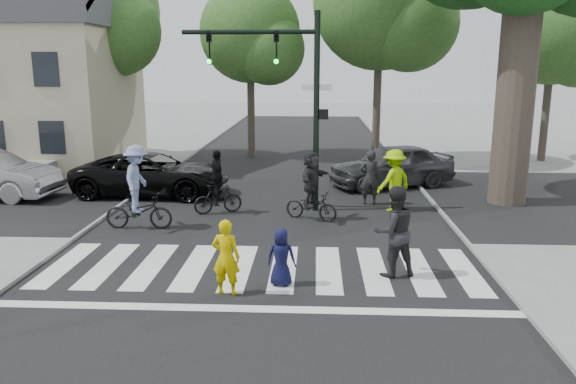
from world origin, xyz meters
name	(u,v)px	position (x,y,z in m)	size (l,w,h in m)	color
ground	(257,285)	(0.00, 0.00, 0.00)	(120.00, 120.00, 0.00)	gray
road_stem	(274,220)	(0.00, 5.00, 0.01)	(10.00, 70.00, 0.01)	black
road_cross	(281,197)	(0.00, 8.00, 0.01)	(70.00, 10.00, 0.01)	black
curb_left	(105,216)	(-5.05, 5.00, 0.05)	(0.10, 70.00, 0.10)	gray
curb_right	(448,221)	(5.05, 5.00, 0.05)	(0.10, 70.00, 0.10)	gray
crosswalk	(260,273)	(0.00, 0.66, 0.01)	(10.00, 3.85, 0.01)	silver
traffic_signal	(288,84)	(0.35, 6.20, 3.90)	(4.45, 0.29, 6.00)	black
bg_tree_0	(1,29)	(-13.74, 16.00, 6.14)	(5.46, 5.20, 8.97)	brown
bg_tree_1	(101,16)	(-8.70, 15.48, 6.65)	(6.09, 5.80, 9.80)	brown
bg_tree_2	(255,37)	(-1.76, 16.62, 5.78)	(5.04, 4.80, 8.40)	brown
bg_tree_3	(388,8)	(4.31, 15.27, 6.94)	(6.30, 6.00, 10.20)	brown
bg_tree_4	(560,39)	(12.23, 16.12, 5.64)	(4.83, 4.60, 8.15)	brown
house	(31,80)	(-11.49, 13.98, 3.80)	(8.40, 8.10, 8.82)	tan
pedestrian_woman	(226,257)	(-0.54, -0.52, 0.77)	(0.56, 0.37, 1.54)	#D3B700
pedestrian_child	(281,257)	(0.51, 0.00, 0.61)	(0.59, 0.39, 1.21)	black
pedestrian_adult	(394,231)	(2.87, 0.68, 0.99)	(0.96, 0.75, 1.98)	black
cyclist_left	(138,193)	(-3.68, 3.94, 1.02)	(1.86, 1.21, 2.34)	black
cyclist_mid	(218,188)	(-1.78, 5.70, 0.80)	(1.54, 0.98, 1.95)	black
cyclist_right	(311,189)	(1.08, 5.09, 0.91)	(1.70, 1.57, 2.05)	black
car_suv	(152,174)	(-4.51, 8.09, 0.74)	(2.45, 5.32, 1.48)	black
car_grey	(392,165)	(4.03, 9.95, 0.80)	(1.89, 4.70, 1.60)	#3A3A3F
bystander_hivis	(394,180)	(3.62, 6.31, 0.96)	(1.24, 0.72, 1.93)	#99D702
bystander_dark	(370,178)	(2.95, 7.07, 0.90)	(0.65, 0.43, 1.79)	black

